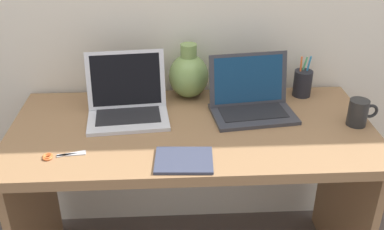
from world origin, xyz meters
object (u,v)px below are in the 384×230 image
Objects in this scene: laptop_right at (251,97)px; coffee_mug at (359,113)px; notebook_stack at (184,160)px; laptop_left at (127,100)px; scissors at (56,156)px; green_vase at (189,75)px; pen_cup at (303,83)px.

laptop_right is 0.42m from coffee_mug.
notebook_stack is (-0.29, -0.36, -0.06)m from laptop_right.
laptop_left reaches higher than coffee_mug.
laptop_left reaches higher than scissors.
green_vase reaches higher than pen_cup.
laptop_left is 2.29× the size of scissors.
laptop_right reaches higher than notebook_stack.
laptop_right is at bearing -151.35° from pen_cup.
green_vase is 0.53m from notebook_stack.
green_vase is at bearing 31.37° from laptop_left.
laptop_right is at bearing 161.17° from coffee_mug.
green_vase is at bearing 85.50° from notebook_stack.
laptop_left is 0.77m from pen_cup.
coffee_mug is 0.63× the size of pen_cup.
laptop_right is 0.30m from green_vase.
pen_cup is at bearing 10.22° from laptop_left.
notebook_stack is at bearing -6.89° from scissors.
laptop_right is 0.46m from notebook_stack.
notebook_stack is at bearing -162.03° from coffee_mug.
laptop_left reaches higher than pen_cup.
laptop_left is at bearing 179.79° from laptop_right.
pen_cup is (-0.15, 0.27, 0.01)m from coffee_mug.
laptop_right is (0.50, -0.00, -0.00)m from laptop_left.
laptop_right is 3.02× the size of coffee_mug.
coffee_mug is (0.90, -0.14, -0.01)m from laptop_left.
pen_cup is (0.54, 0.50, 0.05)m from notebook_stack.
laptop_left is 0.39m from scissors.
notebook_stack is (-0.04, -0.52, -0.10)m from green_vase.
green_vase is (0.26, 0.16, 0.04)m from laptop_left.
laptop_right is at bearing -0.21° from laptop_left.
notebook_stack is at bearing -59.13° from laptop_left.
scissors is at bearing -126.44° from laptop_left.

